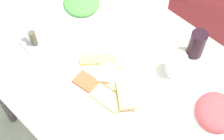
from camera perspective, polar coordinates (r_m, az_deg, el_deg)
ground_plane at (r=1.97m, az=0.21°, el=-11.08°), size 6.00×6.00×0.00m
dining_table at (r=1.41m, az=0.29°, el=-1.48°), size 1.11×0.79×0.70m
dining_chair at (r=1.84m, az=16.04°, el=7.62°), size 0.53×0.53×0.89m
pide_platter at (r=1.30m, az=-0.40°, el=-1.98°), size 0.33×0.29×0.04m
salad_plate_greens at (r=1.28m, az=17.07°, el=-6.82°), size 0.22×0.22×0.06m
salad_plate_rice at (r=1.56m, az=-5.13°, el=11.10°), size 0.24×0.24×0.04m
soda_can at (r=1.38m, az=14.04°, el=4.22°), size 0.09×0.09×0.12m
drinking_glass at (r=1.32m, az=10.64°, el=0.88°), size 0.08×0.08×0.09m
condiment_caddy at (r=1.44m, az=-13.26°, el=5.01°), size 0.10×0.10×0.09m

